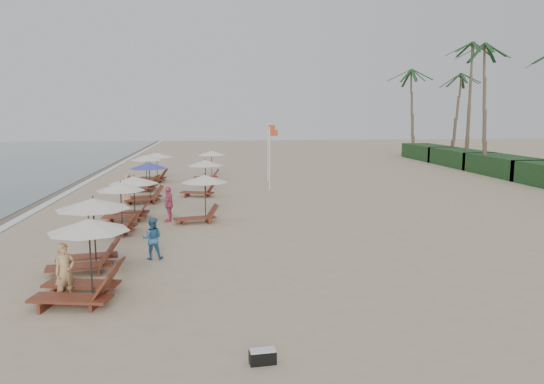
{
  "coord_description": "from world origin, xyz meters",
  "views": [
    {
      "loc": [
        -1.82,
        -17.52,
        5.07
      ],
      "look_at": [
        1.0,
        6.85,
        1.3
      ],
      "focal_mm": 33.87,
      "sensor_mm": 36.0,
      "label": 1
    }
  ],
  "objects": [
    {
      "name": "lounger_station_1",
      "position": [
        -5.93,
        -0.64,
        1.19
      ],
      "size": [
        2.72,
        2.4,
        2.36
      ],
      "color": "brown",
      "rests_on": "ground"
    },
    {
      "name": "inland_station_0",
      "position": [
        -2.41,
        6.31,
        1.39
      ],
      "size": [
        2.69,
        2.24,
        2.22
      ],
      "color": "brown",
      "rests_on": "ground"
    },
    {
      "name": "flag_pole_near",
      "position": [
        1.95,
        16.2,
        2.34
      ],
      "size": [
        0.6,
        0.08,
        4.2
      ],
      "color": "silver",
      "rests_on": "ground"
    },
    {
      "name": "beachgoer_far_b",
      "position": [
        -6.66,
        11.72,
        0.87
      ],
      "size": [
        0.86,
        1.0,
        1.74
      ],
      "primitive_type": "imported",
      "rotation": [
        0.0,
        0.0,
        1.14
      ],
      "color": "tan",
      "rests_on": "ground"
    },
    {
      "name": "flag_pole_far",
      "position": [
        2.3,
        20.45,
        2.45
      ],
      "size": [
        0.6,
        0.08,
        4.41
      ],
      "color": "silver",
      "rests_on": "ground"
    },
    {
      "name": "wet_sand_band",
      "position": [
        -12.5,
        10.0,
        0.0
      ],
      "size": [
        3.2,
        140.0,
        0.01
      ],
      "primitive_type": "cube",
      "color": "#6B5E4C",
      "rests_on": "ground"
    },
    {
      "name": "inland_station_2",
      "position": [
        -2.09,
        22.14,
        1.44
      ],
      "size": [
        2.61,
        2.24,
        2.22
      ],
      "color": "brown",
      "rests_on": "ground"
    },
    {
      "name": "lounger_station_2",
      "position": [
        -5.94,
        4.49,
        1.08
      ],
      "size": [
        2.4,
        2.04,
        2.19
      ],
      "color": "brown",
      "rests_on": "ground"
    },
    {
      "name": "beachgoer_near",
      "position": [
        -5.87,
        -3.54,
        0.81
      ],
      "size": [
        0.69,
        0.68,
        1.61
      ],
      "primitive_type": "imported",
      "rotation": [
        0.0,
        0.0,
        0.73
      ],
      "color": "tan",
      "rests_on": "ground"
    },
    {
      "name": "lounger_station_6",
      "position": [
        -6.19,
        21.29,
        1.14
      ],
      "size": [
        2.7,
        2.41,
        2.18
      ],
      "color": "brown",
      "rests_on": "ground"
    },
    {
      "name": "lounger_station_5",
      "position": [
        -6.49,
        16.94,
        1.04
      ],
      "size": [
        2.62,
        2.57,
        2.36
      ],
      "color": "brown",
      "rests_on": "ground"
    },
    {
      "name": "inland_station_1",
      "position": [
        -2.53,
        14.04,
        1.33
      ],
      "size": [
        2.79,
        2.24,
        2.22
      ],
      "color": "brown",
      "rests_on": "ground"
    },
    {
      "name": "foam_line",
      "position": [
        -11.2,
        10.0,
        0.01
      ],
      "size": [
        0.5,
        140.0,
        0.02
      ],
      "primitive_type": "cube",
      "color": "white",
      "rests_on": "ground"
    },
    {
      "name": "beachgoer_mid_a",
      "position": [
        -3.98,
        0.32,
        0.74
      ],
      "size": [
        0.72,
        0.57,
        1.48
      ],
      "primitive_type": "imported",
      "rotation": [
        0.0,
        0.0,
        3.15
      ],
      "color": "#306892",
      "rests_on": "ground"
    },
    {
      "name": "lounger_station_0",
      "position": [
        -5.44,
        -3.58,
        1.04
      ],
      "size": [
        2.69,
        2.32,
        2.28
      ],
      "color": "brown",
      "rests_on": "ground"
    },
    {
      "name": "duffel_bag",
      "position": [
        -0.88,
        -7.72,
        0.15
      ],
      "size": [
        0.56,
        0.32,
        0.3
      ],
      "color": "black",
      "rests_on": "ground"
    },
    {
      "name": "lounger_station_3",
      "position": [
        -5.84,
        7.33,
        1.07
      ],
      "size": [
        2.67,
        2.35,
        2.1
      ],
      "color": "brown",
      "rests_on": "ground"
    },
    {
      "name": "lounger_station_4",
      "position": [
        -5.68,
        12.19,
        1.11
      ],
      "size": [
        2.56,
        2.43,
        2.31
      ],
      "color": "brown",
      "rests_on": "ground"
    },
    {
      "name": "ground",
      "position": [
        0.0,
        0.0,
        0.0
      ],
      "size": [
        160.0,
        160.0,
        0.0
      ],
      "primitive_type": "plane",
      "color": "tan",
      "rests_on": "ground"
    },
    {
      "name": "beachgoer_far_a",
      "position": [
        -3.92,
        6.62,
        0.84
      ],
      "size": [
        0.58,
        1.05,
        1.69
      ],
      "primitive_type": "imported",
      "rotation": [
        0.0,
        0.0,
        4.53
      ],
      "color": "#D2547B",
      "rests_on": "ground"
    }
  ]
}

